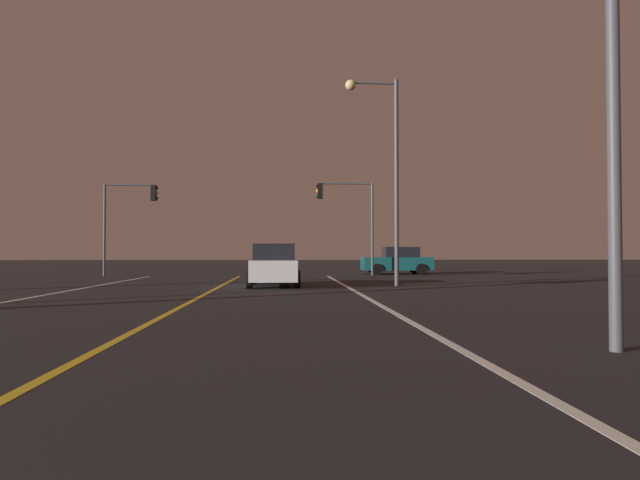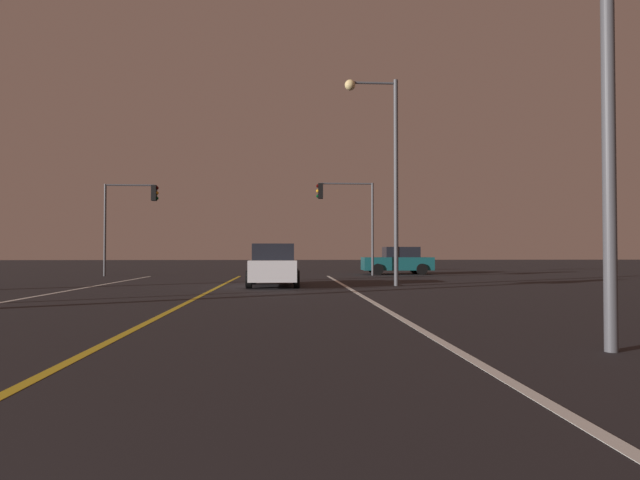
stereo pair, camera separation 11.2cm
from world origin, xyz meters
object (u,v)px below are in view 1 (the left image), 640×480
(car_crossing_side, at_px, (398,261))
(street_lamp_right_near, at_px, (569,3))
(car_ahead_far, at_px, (274,266))
(traffic_light_near_left, at_px, (131,208))
(traffic_light_near_right, at_px, (345,206))
(street_lamp_right_far, at_px, (385,156))

(car_crossing_side, distance_m, street_lamp_right_near, 27.02)
(car_ahead_far, distance_m, street_lamp_right_near, 15.97)
(traffic_light_near_left, distance_m, street_lamp_right_near, 27.96)
(car_ahead_far, bearing_deg, traffic_light_near_left, 40.16)
(traffic_light_near_left, bearing_deg, car_ahead_far, -49.84)
(traffic_light_near_right, bearing_deg, street_lamp_right_near, 90.87)
(car_ahead_far, height_order, street_lamp_right_near, street_lamp_right_near)
(car_ahead_far, xyz_separation_m, traffic_light_near_right, (3.97, 10.01, 3.25))
(car_crossing_side, distance_m, traffic_light_near_left, 16.26)
(car_ahead_far, relative_size, street_lamp_right_near, 0.57)
(street_lamp_right_far, bearing_deg, street_lamp_right_near, 89.41)
(car_crossing_side, height_order, traffic_light_near_right, traffic_light_near_right)
(traffic_light_near_left, bearing_deg, traffic_light_near_right, 0.00)
(street_lamp_right_near, xyz_separation_m, street_lamp_right_far, (0.15, 14.84, 0.50))
(traffic_light_near_right, relative_size, traffic_light_near_left, 1.03)
(car_ahead_far, distance_m, traffic_light_near_right, 11.25)
(car_ahead_far, height_order, traffic_light_near_left, traffic_light_near_left)
(traffic_light_near_right, xyz_separation_m, traffic_light_near_left, (-12.42, -0.00, -0.14))
(street_lamp_right_near, bearing_deg, car_ahead_far, -73.66)
(street_lamp_right_near, bearing_deg, car_crossing_side, -96.62)
(street_lamp_right_far, bearing_deg, car_crossing_side, -104.03)
(street_lamp_right_near, bearing_deg, street_lamp_right_far, -90.59)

